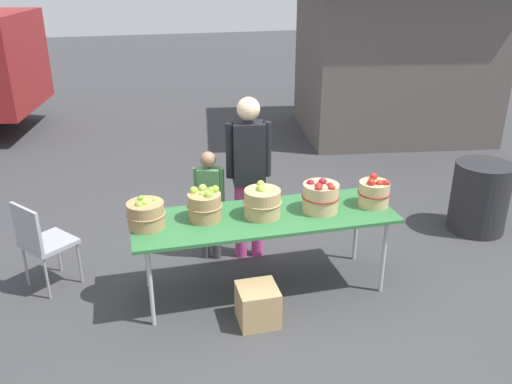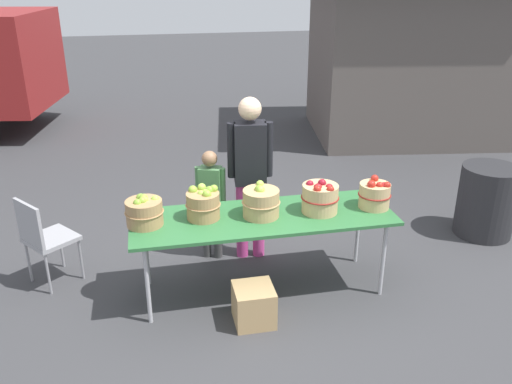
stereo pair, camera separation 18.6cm
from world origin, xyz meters
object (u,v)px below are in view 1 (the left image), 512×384
market_table (264,220)px  apple_basket_green_2 (262,202)px  child_customer (209,197)px  folding_chair (41,239)px  trash_barrel (480,197)px  apple_basket_green_0 (146,214)px  apple_basket_red_1 (374,193)px  apple_basket_green_1 (205,205)px  apple_basket_red_0 (321,196)px  produce_crate (258,305)px  vendor_adult (249,167)px

market_table → apple_basket_green_2: bearing=161.2°
child_customer → folding_chair: bearing=27.0°
trash_barrel → market_table: bearing=-167.4°
apple_basket_green_0 → apple_basket_green_2: (0.99, -0.03, 0.01)m
apple_basket_green_2 → folding_chair: (-1.92, 0.50, -0.37)m
apple_basket_green_2 → apple_basket_red_1: bearing=-2.0°
child_customer → apple_basket_red_1: bearing=173.0°
market_table → folding_chair: bearing=165.4°
apple_basket_green_0 → apple_basket_green_2: 0.99m
apple_basket_green_1 → apple_basket_green_2: bearing=-6.6°
apple_basket_green_1 → apple_basket_green_0: bearing=-176.7°
market_table → child_customer: 0.78m
apple_basket_red_0 → child_customer: 1.15m
trash_barrel → produce_crate: trash_barrel is taller
market_table → apple_basket_green_2: (-0.02, 0.01, 0.17)m
apple_basket_green_2 → vendor_adult: bearing=87.2°
child_customer → folding_chair: size_ratio=1.33×
apple_basket_red_1 → child_customer: (-1.39, 0.72, -0.20)m
produce_crate → vendor_adult: bearing=80.2°
apple_basket_green_2 → folding_chair: size_ratio=0.39×
market_table → apple_basket_green_2: size_ratio=6.85×
apple_basket_red_1 → child_customer: size_ratio=0.26×
apple_basket_green_1 → vendor_adult: vendor_adult is taller
vendor_adult → produce_crate: 1.39m
child_customer → produce_crate: (0.19, -1.16, -0.51)m
market_table → vendor_adult: vendor_adult is taller
apple_basket_red_0 → apple_basket_red_1: size_ratio=1.14×
apple_basket_green_2 → vendor_adult: size_ratio=0.20×
child_customer → trash_barrel: (3.01, -0.10, -0.28)m
market_table → apple_basket_green_1: 0.54m
child_customer → folding_chair: 1.58m
vendor_adult → market_table: bearing=95.2°
apple_basket_green_0 → child_customer: bearing=45.8°
folding_chair → produce_crate: 2.04m
apple_basket_red_0 → produce_crate: bearing=-147.0°
apple_basket_red_0 → vendor_adult: size_ratio=0.20×
apple_basket_green_2 → vendor_adult: vendor_adult is taller
market_table → produce_crate: bearing=-110.9°
vendor_adult → trash_barrel: size_ratio=2.10×
apple_basket_red_0 → market_table: bearing=177.6°
apple_basket_green_0 → apple_basket_green_2: bearing=-1.6°
folding_chair → apple_basket_red_1: bearing=-138.6°
apple_basket_red_0 → folding_chair: size_ratio=0.39×
apple_basket_green_1 → trash_barrel: bearing=9.5°
market_table → apple_basket_red_0: size_ratio=6.81×
apple_basket_green_1 → market_table: bearing=-7.1°
market_table → trash_barrel: 2.72m
apple_basket_green_1 → vendor_adult: size_ratio=0.18×
apple_basket_green_1 → trash_barrel: size_ratio=0.39×
apple_basket_green_2 → market_table: bearing=-18.8°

